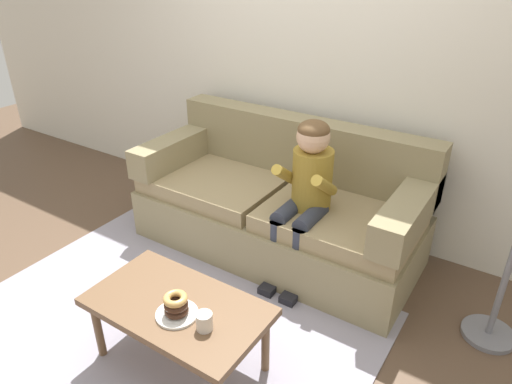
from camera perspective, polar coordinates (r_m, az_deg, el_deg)
ground at (r=3.08m, az=-7.73°, el=-13.17°), size 10.00×10.00×0.00m
wall_back at (r=3.55m, az=6.15°, el=17.73°), size 8.00×0.10×2.80m
area_rug at (r=2.95m, az=-10.97°, el=-15.63°), size 2.41×1.76×0.01m
couch at (r=3.39m, az=2.96°, el=-1.80°), size 2.04×0.90×0.93m
coffee_table at (r=2.47m, az=-9.69°, el=-14.28°), size 0.93×0.53×0.42m
person_child at (r=2.94m, az=6.23°, el=0.54°), size 0.34×0.58×1.10m
plate at (r=2.37m, az=-9.76°, el=-14.66°), size 0.21×0.21×0.01m
donut at (r=2.35m, az=-9.81°, el=-14.21°), size 0.14×0.14×0.04m
donut_second at (r=2.33m, az=-9.88°, el=-13.55°), size 0.15×0.15×0.04m
donut_third at (r=2.30m, az=-9.95°, el=-12.88°), size 0.16×0.16×0.04m
mug at (r=2.26m, az=-6.41°, el=-15.63°), size 0.08×0.08×0.09m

